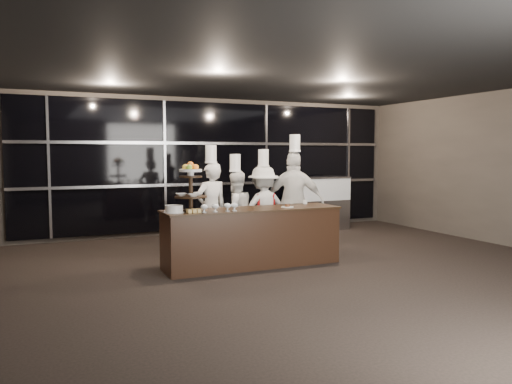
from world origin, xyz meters
name	(u,v)px	position (x,y,z in m)	size (l,w,h in m)	color
room	(342,175)	(0.00, 0.00, 1.50)	(10.00, 10.00, 10.00)	black
window_wall	(217,166)	(0.00, 4.94, 1.50)	(8.60, 0.10, 2.80)	black
buffet_counter	(252,237)	(-0.65, 1.51, 0.47)	(2.84, 0.74, 0.92)	black
display_stand	(191,183)	(-1.65, 1.51, 1.34)	(0.48, 0.48, 0.74)	black
compotes	(220,206)	(-1.26, 1.29, 1.00)	(0.59, 0.11, 0.12)	silver
layer_cake	(174,209)	(-1.92, 1.46, 0.97)	(0.30, 0.30, 0.11)	white
pastry_squares	(194,211)	(-1.66, 1.34, 0.95)	(0.20, 0.13, 0.05)	#ECC673
small_plate	(287,206)	(-0.08, 1.41, 0.94)	(0.20, 0.20, 0.05)	white
chef_cup	(305,202)	(0.44, 1.76, 0.96)	(0.08, 0.08, 0.07)	white
display_case	(318,200)	(2.24, 4.30, 0.69)	(1.42, 0.62, 1.24)	#A5A5AA
chef_a	(211,208)	(-0.99, 2.50, 0.84)	(0.66, 0.50, 1.92)	silver
chef_b	(235,212)	(-0.54, 2.52, 0.75)	(0.78, 0.64, 1.77)	white
chef_c	(263,208)	(-0.01, 2.47, 0.79)	(1.02, 0.61, 1.86)	silver
chef_d	(294,201)	(0.50, 2.23, 0.92)	(1.12, 0.98, 2.12)	white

